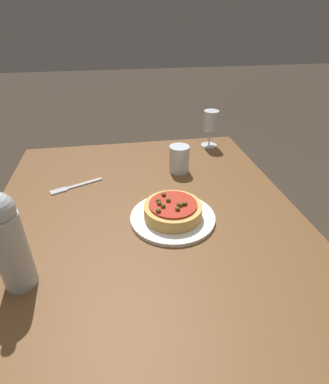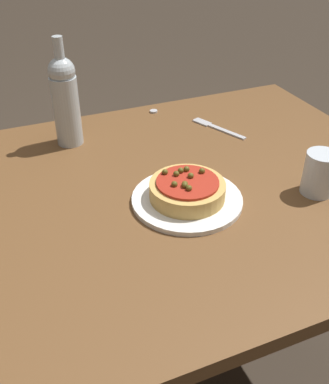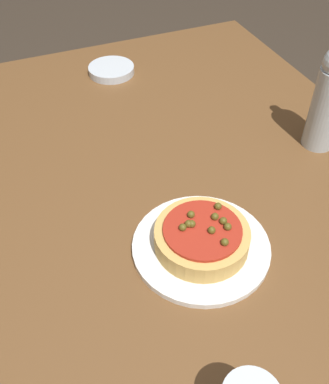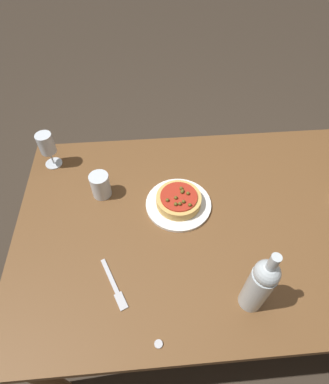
{
  "view_description": "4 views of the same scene",
  "coord_description": "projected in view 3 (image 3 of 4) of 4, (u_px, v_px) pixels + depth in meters",
  "views": [
    {
      "loc": [
        0.58,
        -0.07,
        1.27
      ],
      "look_at": [
        -0.16,
        0.06,
        0.8
      ],
      "focal_mm": 28.0,
      "sensor_mm": 36.0,
      "label": 1
    },
    {
      "loc": [
        0.25,
        0.82,
        1.33
      ],
      "look_at": [
        -0.07,
        0.07,
        0.77
      ],
      "focal_mm": 42.0,
      "sensor_mm": 36.0,
      "label": 2
    },
    {
      "loc": [
        -0.58,
        0.33,
        1.38
      ],
      "look_at": [
        -0.06,
        0.12,
        0.84
      ],
      "focal_mm": 42.0,
      "sensor_mm": 36.0,
      "label": 3
    },
    {
      "loc": [
        -0.23,
        -0.62,
        1.66
      ],
      "look_at": [
        -0.18,
        0.06,
        0.84
      ],
      "focal_mm": 28.0,
      "sensor_mm": 36.0,
      "label": 4
    }
  ],
  "objects": [
    {
      "name": "side_bowl",
      "position": [
        111.0,
        70.0,
        1.28
      ],
      "size": [
        0.13,
        0.13,
        0.02
      ],
      "color": "silver",
      "rests_on": "dining_table"
    },
    {
      "name": "dinner_plate",
      "position": [
        201.0,
        247.0,
        0.82
      ],
      "size": [
        0.25,
        0.25,
        0.01
      ],
      "color": "white",
      "rests_on": "dining_table"
    },
    {
      "name": "dining_table",
      "position": [
        205.0,
        221.0,
        0.98
      ],
      "size": [
        1.47,
        0.94,
        0.73
      ],
      "color": "brown",
      "rests_on": "ground_plane"
    },
    {
      "name": "ground_plane",
      "position": [
        192.0,
        357.0,
        1.44
      ],
      "size": [
        14.0,
        14.0,
        0.0
      ],
      "primitive_type": "plane",
      "color": "#382D23"
    },
    {
      "name": "pizza",
      "position": [
        202.0,
        237.0,
        0.8
      ],
      "size": [
        0.17,
        0.17,
        0.06
      ],
      "color": "tan",
      "rests_on": "dinner_plate"
    }
  ]
}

